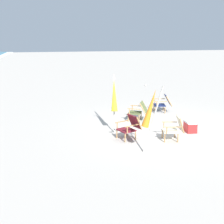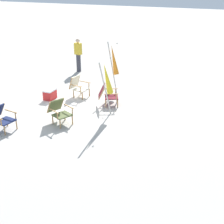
# 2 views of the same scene
# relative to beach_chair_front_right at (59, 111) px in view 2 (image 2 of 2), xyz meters

# --- Properties ---
(ground_plane) EXTENTS (80.00, 80.00, 0.00)m
(ground_plane) POSITION_rel_beach_chair_front_right_xyz_m (-1.05, -0.65, -0.42)
(ground_plane) COLOR #B2AAA0
(beach_chair_front_right) EXTENTS (0.84, 0.93, 0.78)m
(beach_chair_front_right) POSITION_rel_beach_chair_front_right_xyz_m (0.00, 0.00, 0.00)
(beach_chair_front_right) COLOR #515B33
(beach_chair_front_right) RESTS_ON ground
(beach_chair_far_center) EXTENTS (0.67, 0.74, 0.82)m
(beach_chair_far_center) POSITION_rel_beach_chair_front_right_xyz_m (-2.39, -0.62, 0.01)
(beach_chair_far_center) COLOR beige
(beach_chair_far_center) RESTS_ON ground
(beach_chair_front_left) EXTENTS (0.68, 0.84, 0.78)m
(beach_chair_front_left) POSITION_rel_beach_chair_front_right_xyz_m (1.13, -1.39, -0.00)
(beach_chair_front_left) COLOR #19234C
(beach_chair_front_left) RESTS_ON ground
(beach_chair_back_right) EXTENTS (0.83, 0.90, 0.80)m
(beach_chair_back_right) POSITION_rel_beach_chair_front_right_xyz_m (-1.98, 0.81, 0.00)
(beach_chair_back_right) COLOR maroon
(beach_chair_back_right) RESTS_ON ground
(umbrella_furled_orange) EXTENTS (0.38, 0.62, 2.07)m
(umbrella_furled_orange) POSITION_rel_beach_chair_front_right_xyz_m (-3.32, 0.51, 0.93)
(umbrella_furled_orange) COLOR #B7B2A8
(umbrella_furled_orange) RESTS_ON ground
(umbrella_furled_yellow) EXTENTS (0.82, 0.28, 2.01)m
(umbrella_furled_yellow) POSITION_rel_beach_chair_front_right_xyz_m (-1.11, 1.20, 0.89)
(umbrella_furled_yellow) COLOR #B7B2A8
(umbrella_furled_yellow) RESTS_ON ground
(person_near_chairs) EXTENTS (0.24, 0.36, 1.63)m
(person_near_chairs) POSITION_rel_beach_chair_front_right_xyz_m (-5.50, -2.31, 0.42)
(person_near_chairs) COLOR #383842
(person_near_chairs) RESTS_ON ground
(cooler_box) EXTENTS (0.49, 0.35, 0.40)m
(cooler_box) POSITION_rel_beach_chair_front_right_xyz_m (-1.67, -1.48, -0.22)
(cooler_box) COLOR red
(cooler_box) RESTS_ON ground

